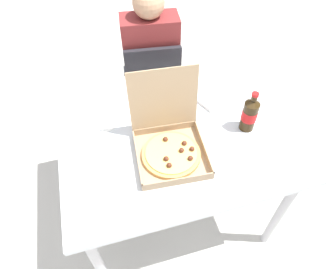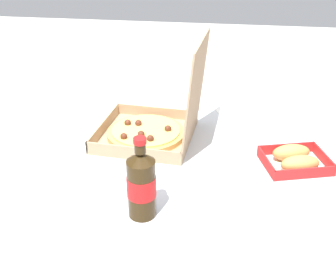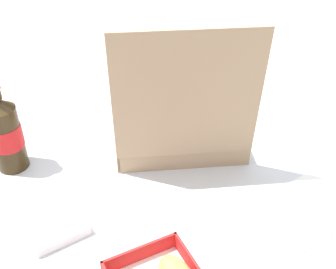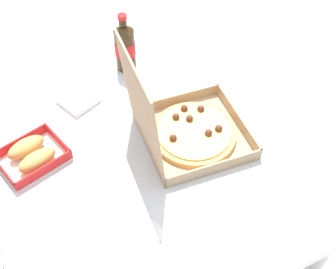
{
  "view_description": "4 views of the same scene",
  "coord_description": "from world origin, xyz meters",
  "px_view_note": "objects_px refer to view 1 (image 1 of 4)",
  "views": [
    {
      "loc": [
        -0.3,
        -0.95,
        1.86
      ],
      "look_at": [
        -0.04,
        -0.04,
        0.76
      ],
      "focal_mm": 31.97,
      "sensor_mm": 36.0,
      "label": 1
    },
    {
      "loc": [
        1.18,
        0.1,
        1.44
      ],
      "look_at": [
        -0.04,
        -0.08,
        0.78
      ],
      "focal_mm": 44.19,
      "sensor_mm": 36.0,
      "label": 2
    },
    {
      "loc": [
        0.13,
        0.73,
        1.4
      ],
      "look_at": [
        -0.03,
        -0.13,
        0.77
      ],
      "focal_mm": 44.66,
      "sensor_mm": 36.0,
      "label": 3
    },
    {
      "loc": [
        -0.85,
        0.3,
        1.8
      ],
      "look_at": [
        -0.05,
        -0.07,
        0.8
      ],
      "focal_mm": 46.49,
      "sensor_mm": 36.0,
      "label": 4
    }
  ],
  "objects_px": {
    "pizza_box_open": "(170,144)",
    "bread_side_box": "(167,82)",
    "chair": "(153,82)",
    "napkin_pile": "(211,101)",
    "paper_menu": "(114,116)",
    "diner_person": "(150,53)",
    "cola_bottle": "(250,114)"
  },
  "relations": [
    {
      "from": "paper_menu",
      "to": "napkin_pile",
      "type": "bearing_deg",
      "value": -29.12
    },
    {
      "from": "bread_side_box",
      "to": "paper_menu",
      "type": "xyz_separation_m",
      "value": [
        -0.33,
        -0.16,
        -0.02
      ]
    },
    {
      "from": "diner_person",
      "to": "bread_side_box",
      "type": "relative_size",
      "value": 5.12
    },
    {
      "from": "chair",
      "to": "cola_bottle",
      "type": "xyz_separation_m",
      "value": [
        0.29,
        -0.8,
        0.37
      ]
    },
    {
      "from": "cola_bottle",
      "to": "bread_side_box",
      "type": "bearing_deg",
      "value": 124.77
    },
    {
      "from": "chair",
      "to": "diner_person",
      "type": "height_order",
      "value": "diner_person"
    },
    {
      "from": "diner_person",
      "to": "napkin_pile",
      "type": "bearing_deg",
      "value": -74.36
    },
    {
      "from": "paper_menu",
      "to": "diner_person",
      "type": "bearing_deg",
      "value": 36.24
    },
    {
      "from": "cola_bottle",
      "to": "diner_person",
      "type": "bearing_deg",
      "value": 108.32
    },
    {
      "from": "napkin_pile",
      "to": "cola_bottle",
      "type": "bearing_deg",
      "value": -64.26
    },
    {
      "from": "chair",
      "to": "paper_menu",
      "type": "distance_m",
      "value": 0.69
    },
    {
      "from": "pizza_box_open",
      "to": "diner_person",
      "type": "bearing_deg",
      "value": 82.3
    },
    {
      "from": "bread_side_box",
      "to": "paper_menu",
      "type": "relative_size",
      "value": 1.07
    },
    {
      "from": "napkin_pile",
      "to": "diner_person",
      "type": "bearing_deg",
      "value": 105.64
    },
    {
      "from": "diner_person",
      "to": "bread_side_box",
      "type": "height_order",
      "value": "diner_person"
    },
    {
      "from": "napkin_pile",
      "to": "chair",
      "type": "bearing_deg",
      "value": 107.75
    },
    {
      "from": "chair",
      "to": "napkin_pile",
      "type": "bearing_deg",
      "value": -72.25
    },
    {
      "from": "cola_bottle",
      "to": "napkin_pile",
      "type": "bearing_deg",
      "value": 115.74
    },
    {
      "from": "chair",
      "to": "pizza_box_open",
      "type": "bearing_deg",
      "value": -97.73
    },
    {
      "from": "diner_person",
      "to": "napkin_pile",
      "type": "distance_m",
      "value": 0.67
    },
    {
      "from": "cola_bottle",
      "to": "napkin_pile",
      "type": "height_order",
      "value": "cola_bottle"
    },
    {
      "from": "chair",
      "to": "pizza_box_open",
      "type": "distance_m",
      "value": 0.91
    },
    {
      "from": "cola_bottle",
      "to": "paper_menu",
      "type": "xyz_separation_m",
      "value": [
        -0.62,
        0.26,
        -0.09
      ]
    },
    {
      "from": "diner_person",
      "to": "paper_menu",
      "type": "height_order",
      "value": "diner_person"
    },
    {
      "from": "pizza_box_open",
      "to": "bread_side_box",
      "type": "distance_m",
      "value": 0.47
    },
    {
      "from": "chair",
      "to": "bread_side_box",
      "type": "distance_m",
      "value": 0.49
    },
    {
      "from": "chair",
      "to": "diner_person",
      "type": "distance_m",
      "value": 0.21
    },
    {
      "from": "chair",
      "to": "paper_menu",
      "type": "height_order",
      "value": "chair"
    },
    {
      "from": "pizza_box_open",
      "to": "paper_menu",
      "type": "distance_m",
      "value": 0.37
    },
    {
      "from": "diner_person",
      "to": "paper_menu",
      "type": "relative_size",
      "value": 5.48
    },
    {
      "from": "bread_side_box",
      "to": "diner_person",
      "type": "bearing_deg",
      "value": 89.42
    },
    {
      "from": "napkin_pile",
      "to": "paper_menu",
      "type": "bearing_deg",
      "value": 175.27
    }
  ]
}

